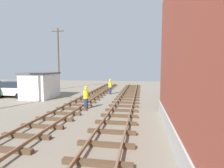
% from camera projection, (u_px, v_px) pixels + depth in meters
% --- Properties ---
extents(control_hut, '(3.00, 3.80, 2.76)m').
position_uv_depth(control_hut, '(40.00, 85.00, 19.41)').
color(control_hut, silver).
rests_on(control_hut, ground).
extents(parked_car_white, '(4.20, 2.04, 1.76)m').
position_uv_depth(parked_car_white, '(13.00, 89.00, 19.91)').
color(parked_car_white, silver).
rests_on(parked_car_white, ground).
extents(utility_pole_far, '(1.80, 0.24, 8.93)m').
position_uv_depth(utility_pole_far, '(58.00, 58.00, 26.46)').
color(utility_pole_far, brown).
rests_on(utility_pole_far, ground).
extents(track_worker_foreground, '(0.40, 0.40, 1.87)m').
position_uv_depth(track_worker_foreground, '(86.00, 98.00, 14.36)').
color(track_worker_foreground, '#262D4C').
rests_on(track_worker_foreground, ground).
extents(track_worker_distant, '(0.40, 0.40, 1.87)m').
position_uv_depth(track_worker_distant, '(110.00, 87.00, 22.02)').
color(track_worker_distant, '#262D4C').
rests_on(track_worker_distant, ground).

